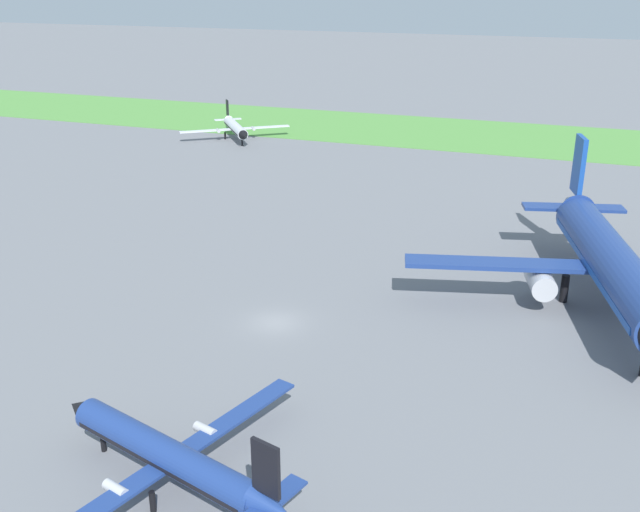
% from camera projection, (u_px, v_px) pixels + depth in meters
% --- Properties ---
extents(ground_plane, '(600.00, 600.00, 0.00)m').
position_uv_depth(ground_plane, '(276.00, 323.00, 59.83)').
color(ground_plane, slate).
extents(grass_taxiway_strip, '(360.00, 28.00, 0.08)m').
position_uv_depth(grass_taxiway_strip, '(452.00, 133.00, 129.82)').
color(grass_taxiway_strip, '#549342').
rests_on(grass_taxiway_strip, ground_plane).
extents(airplane_foreground_turboprop, '(17.14, 19.84, 6.10)m').
position_uv_depth(airplane_foreground_turboprop, '(169.00, 456.00, 39.75)').
color(airplane_foreground_turboprop, navy).
rests_on(airplane_foreground_turboprop, ground_plane).
extents(airplane_taxiing_turboprop, '(15.81, 14.05, 5.70)m').
position_uv_depth(airplane_taxiing_turboprop, '(235.00, 127.00, 124.74)').
color(airplane_taxiing_turboprop, silver).
rests_on(airplane_taxiing_turboprop, ground_plane).
extents(airplane_midfield_jet, '(33.42, 33.03, 11.99)m').
position_uv_depth(airplane_midfield_jet, '(609.00, 261.00, 60.83)').
color(airplane_midfield_jet, navy).
rests_on(airplane_midfield_jet, ground_plane).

